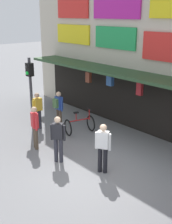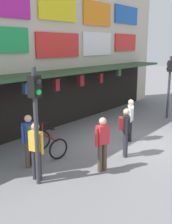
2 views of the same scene
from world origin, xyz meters
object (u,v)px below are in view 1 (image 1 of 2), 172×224
bicycle_parked (80,125)px  pedestrian_in_yellow (38,109)px  pedestrian_in_green (58,136)px  pedestrian_in_white (58,107)px  traffic_light_near (30,83)px  pedestrian_in_blue (35,125)px  pedestrian_in_black (103,146)px

bicycle_parked → pedestrian_in_yellow: 2.00m
pedestrian_in_green → pedestrian_in_yellow: size_ratio=1.00×
bicycle_parked → pedestrian_in_white: size_ratio=0.77×
traffic_light_near → pedestrian_in_yellow: 1.22m
bicycle_parked → pedestrian_in_green: (1.44, -2.16, 0.59)m
pedestrian_in_green → traffic_light_near: bearing=164.6°
bicycle_parked → pedestrian_in_green: size_ratio=0.77×
pedestrian_in_blue → traffic_light_near: bearing=152.0°
pedestrian_in_white → pedestrian_in_yellow: size_ratio=1.00×
bicycle_parked → pedestrian_in_blue: (0.02, -2.21, 0.55)m
bicycle_parked → pedestrian_in_white: pedestrian_in_white is taller
pedestrian_in_green → pedestrian_in_yellow: 3.21m
pedestrian_in_blue → pedestrian_in_white: bearing=120.8°
pedestrian_in_black → pedestrian_in_blue: 3.02m
pedestrian_in_white → pedestrian_in_yellow: 0.92m
pedestrian_in_yellow → pedestrian_in_black: bearing=-5.4°
pedestrian_in_white → bicycle_parked: bearing=14.1°
pedestrian_in_blue → bicycle_parked: bearing=90.6°
pedestrian_in_green → pedestrian_in_white: size_ratio=1.00×
pedestrian_in_black → bicycle_parked: bearing=152.9°
bicycle_parked → traffic_light_near: bearing=-143.1°
pedestrian_in_green → pedestrian_in_blue: 1.42m
bicycle_parked → pedestrian_in_yellow: bearing=-145.5°
bicycle_parked → pedestrian_in_black: (2.96, -1.52, 0.55)m
bicycle_parked → pedestrian_in_white: bearing=-165.9°
pedestrian_in_black → pedestrian_in_white: bearing=163.3°
pedestrian_in_green → pedestrian_in_yellow: same height
pedestrian_in_black → pedestrian_in_white: (-4.09, 1.23, 0.04)m
bicycle_parked → pedestrian_in_black: bearing=-27.1°
traffic_light_near → bicycle_parked: bearing=36.9°
pedestrian_in_black → pedestrian_in_blue: size_ratio=1.00×
pedestrian_in_white → pedestrian_in_blue: bearing=-59.2°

